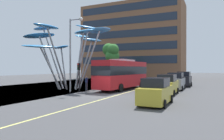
{
  "coord_description": "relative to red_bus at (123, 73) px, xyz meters",
  "views": [
    {
      "loc": [
        10.14,
        -18.87,
        2.71
      ],
      "look_at": [
        -1.48,
        6.02,
        2.5
      ],
      "focal_mm": 34.12,
      "sensor_mm": 36.0,
      "label": 1
    }
  ],
  "objects": [
    {
      "name": "car_parked_mid",
      "position": [
        6.2,
        -2.9,
        -1.13
      ],
      "size": [
        1.98,
        4.02,
        2.08
      ],
      "color": "gold",
      "rests_on": "ground"
    },
    {
      "name": "car_side_street",
      "position": [
        6.7,
        8.16,
        -1.06
      ],
      "size": [
        2.04,
        4.59,
        2.23
      ],
      "color": "black",
      "rests_on": "ground"
    },
    {
      "name": "leaf_sculpture",
      "position": [
        -6.69,
        -2.66,
        4.44
      ],
      "size": [
        11.56,
        13.43,
        8.82
      ],
      "color": "#9EA0A5",
      "rests_on": "ground"
    },
    {
      "name": "traffic_light_kerb_near",
      "position": [
        -3.44,
        -4.96,
        0.31
      ],
      "size": [
        0.28,
        0.42,
        3.33
      ],
      "color": "black",
      "rests_on": "ground"
    },
    {
      "name": "tree_pavement_near",
      "position": [
        -8.92,
        15.49,
        3.94
      ],
      "size": [
        4.09,
        3.54,
        8.15
      ],
      "color": "brown",
      "rests_on": "ground"
    },
    {
      "name": "car_parked_near",
      "position": [
        6.63,
        -9.69,
        -1.16
      ],
      "size": [
        2.0,
        4.47,
        2.0
      ],
      "color": "gold",
      "rests_on": "ground"
    },
    {
      "name": "no_entry_sign",
      "position": [
        -3.86,
        0.18,
        -0.4
      ],
      "size": [
        0.6,
        0.12,
        2.57
      ],
      "color": "gray",
      "rests_on": "ground"
    },
    {
      "name": "backdrop_building",
      "position": [
        -9.31,
        30.57,
        7.88
      ],
      "size": [
        26.95,
        11.8,
        19.98
      ],
      "color": "brown",
      "rests_on": "ground"
    },
    {
      "name": "traffic_light_kerb_far",
      "position": [
        -2.99,
        -1.32,
        0.6
      ],
      "size": [
        0.28,
        0.42,
        3.75
      ],
      "color": "black",
      "rests_on": "ground"
    },
    {
      "name": "car_parked_far",
      "position": [
        6.29,
        2.64,
        -1.08
      ],
      "size": [
        2.06,
        4.57,
        2.18
      ],
      "color": "gray",
      "rests_on": "ground"
    },
    {
      "name": "red_bus",
      "position": [
        0.0,
        0.0,
        0.0
      ],
      "size": [
        3.4,
        10.86,
        3.86
      ],
      "color": "red",
      "rests_on": "ground"
    },
    {
      "name": "street_lamp",
      "position": [
        -3.76,
        -5.68,
        3.19
      ],
      "size": [
        1.74,
        0.44,
        8.41
      ],
      "color": "gray",
      "rests_on": "ground"
    },
    {
      "name": "pedestrian",
      "position": [
        -3.56,
        -3.14,
        -1.21
      ],
      "size": [
        0.34,
        0.34,
        1.78
      ],
      "color": "#2D3342",
      "rests_on": "ground"
    },
    {
      "name": "ground",
      "position": [
        -0.46,
        -6.7,
        -2.16
      ],
      "size": [
        120.0,
        240.0,
        0.1
      ],
      "color": "#424244"
    }
  ]
}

